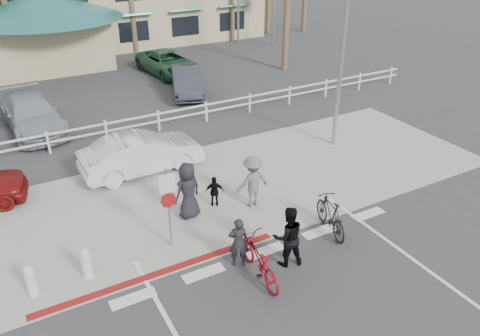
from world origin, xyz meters
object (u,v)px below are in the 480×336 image
sign_post (168,205)px  bike_black (331,215)px  car_white_sedan (142,153)px  bike_red (259,260)px

sign_post → bike_black: 4.96m
car_white_sedan → bike_red: bearing=-175.9°
bike_black → car_white_sedan: 7.63m
bike_red → car_white_sedan: car_white_sedan is taller
bike_red → bike_black: bike_black is taller
bike_red → car_white_sedan: 7.41m
car_white_sedan → sign_post: bearing=169.0°
bike_red → bike_black: size_ratio=1.11×
bike_red → car_white_sedan: size_ratio=0.47×
bike_black → car_white_sedan: size_ratio=0.43×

